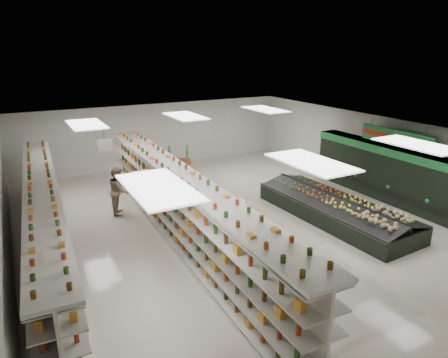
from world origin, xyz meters
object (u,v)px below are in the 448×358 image
produce_island (335,208)px  soda_endcap (179,163)px  gondola_center (182,212)px  shopper_main (239,226)px  gondola_left (46,224)px  shopper_background (119,190)px

produce_island → soda_endcap: size_ratio=4.25×
gondola_center → produce_island: gondola_center is taller
soda_endcap → shopper_main: (-1.24, -7.76, 0.17)m
gondola_left → shopper_main: (5.00, -2.64, -0.10)m
gondola_left → shopper_main: 5.66m
produce_island → soda_endcap: soda_endcap is taller
gondola_left → shopper_background: bearing=40.9°
soda_endcap → shopper_background: size_ratio=0.82×
gondola_center → shopper_main: 1.87m
gondola_left → gondola_center: size_ratio=0.92×
gondola_left → produce_island: 9.56m
produce_island → soda_endcap: bearing=113.0°
produce_island → soda_endcap: 7.84m
gondola_left → soda_endcap: 8.08m
gondola_center → soda_endcap: bearing=70.1°
shopper_background → produce_island: bearing=-103.5°
produce_island → shopper_background: size_ratio=3.47×
soda_endcap → shopper_background: 4.71m
shopper_main → soda_endcap: bearing=-107.9°
gondola_left → shopper_background: size_ratio=6.89×
produce_island → shopper_background: (-6.65, 4.16, 0.48)m
gondola_left → gondola_center: 3.98m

